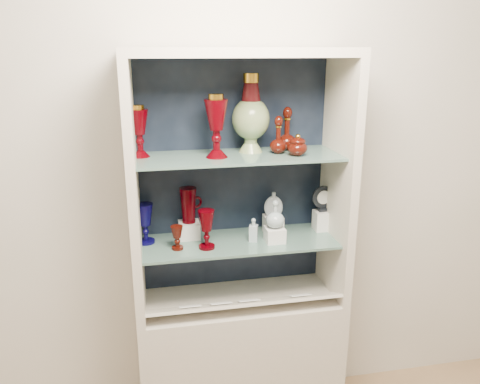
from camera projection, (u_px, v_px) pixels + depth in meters
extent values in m
cube|color=beige|center=(232.00, 160.00, 2.34)|extent=(3.50, 0.02, 2.80)
cube|color=beige|center=(240.00, 362.00, 2.43)|extent=(1.00, 0.40, 0.75)
cube|color=black|center=(233.00, 176.00, 2.33)|extent=(0.98, 0.02, 1.15)
cube|color=beige|center=(134.00, 193.00, 2.07)|extent=(0.04, 0.40, 1.15)
cube|color=beige|center=(338.00, 181.00, 2.24)|extent=(0.04, 0.40, 1.15)
cube|color=beige|center=(240.00, 52.00, 1.98)|extent=(1.00, 0.40, 0.04)
cube|color=slate|center=(239.00, 241.00, 2.26)|extent=(0.92, 0.34, 0.01)
cube|color=slate|center=(239.00, 156.00, 2.13)|extent=(0.92, 0.34, 0.01)
cube|color=beige|center=(244.00, 304.00, 2.21)|extent=(0.92, 0.17, 0.09)
cube|color=white|center=(190.00, 306.00, 2.16)|extent=(0.10, 0.06, 0.03)
cube|color=white|center=(249.00, 300.00, 2.21)|extent=(0.10, 0.06, 0.03)
cube|color=white|center=(300.00, 295.00, 2.26)|extent=(0.10, 0.06, 0.03)
cube|color=white|center=(221.00, 303.00, 2.19)|extent=(0.10, 0.06, 0.03)
cube|color=silver|center=(189.00, 230.00, 2.28)|extent=(0.10, 0.10, 0.08)
cube|color=silver|center=(273.00, 225.00, 2.33)|extent=(0.09, 0.09, 0.09)
cube|color=silver|center=(275.00, 235.00, 2.23)|extent=(0.09, 0.09, 0.07)
cube|color=silver|center=(322.00, 220.00, 2.38)|extent=(0.08, 0.08, 0.10)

